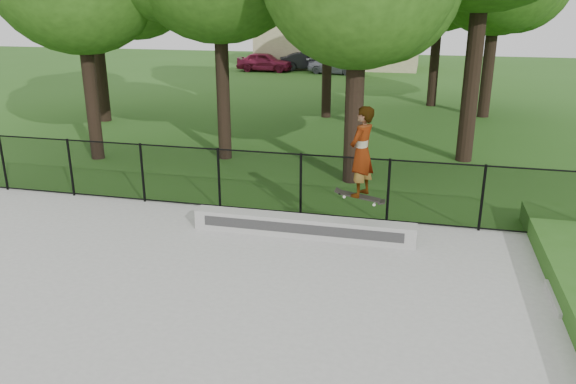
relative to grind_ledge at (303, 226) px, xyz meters
name	(u,v)px	position (x,y,z in m)	size (l,w,h in m)	color
ground	(82,348)	(-2.31, -4.70, -0.28)	(100.00, 100.00, 0.00)	#2A5818
concrete_slab	(81,346)	(-2.31, -4.70, -0.25)	(14.00, 12.00, 0.06)	#999994
grind_ledge	(303,226)	(0.00, 0.00, 0.00)	(4.76, 0.40, 0.43)	#AEAEA9
car_a	(265,62)	(-9.04, 28.98, 0.40)	(1.61, 3.97, 1.36)	maroon
car_b	(307,61)	(-6.22, 30.47, 0.38)	(1.38, 3.59, 1.31)	black
car_c	(334,66)	(-3.93, 28.76, 0.26)	(1.50, 3.40, 1.07)	gray
skater_airborne	(362,153)	(1.20, -0.16, 1.73)	(0.84, 0.77, 1.96)	black
chainlink_fence	(219,178)	(-2.31, 1.20, 0.53)	(16.06, 0.06, 1.50)	black
distant_building	(339,38)	(-4.31, 33.30, 1.89)	(12.40, 6.40, 4.30)	#C4B789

